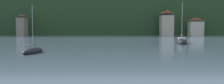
{
  "coord_description": "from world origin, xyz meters",
  "views": [
    {
      "loc": [
        -0.39,
        20.2,
        3.89
      ],
      "look_at": [
        0.0,
        45.13,
        2.28
      ],
      "focal_mm": 38.25,
      "sensor_mm": 36.0,
      "label": 1
    }
  ],
  "objects": [
    {
      "name": "wooded_hillside",
      "position": [
        -18.12,
        154.52,
        8.34
      ],
      "size": [
        352.0,
        44.73,
        35.65
      ],
      "color": "#264223",
      "rests_on": "ground_plane"
    },
    {
      "name": "shore_building_central",
      "position": [
        37.66,
        123.24,
        3.82
      ],
      "size": [
        6.2,
        3.9,
        7.88
      ],
      "color": "beige",
      "rests_on": "ground_plane"
    },
    {
      "name": "shore_building_west",
      "position": [
        -37.66,
        124.11,
        4.52
      ],
      "size": [
        3.48,
        5.74,
        9.3
      ],
      "color": "gray",
      "rests_on": "ground_plane"
    },
    {
      "name": "sailboat_mid_1",
      "position": [
        -11.47,
        55.26,
        0.26
      ],
      "size": [
        2.48,
        5.51,
        7.3
      ],
      "rotation": [
        0.0,
        0.0,
        1.38
      ],
      "color": "black",
      "rests_on": "ground_plane"
    },
    {
      "name": "shore_building_westcentral",
      "position": [
        25.1,
        124.26,
        5.47
      ],
      "size": [
        5.36,
        6.06,
        11.27
      ],
      "color": "#BCB29E",
      "rests_on": "ground_plane"
    },
    {
      "name": "sailboat_far_4",
      "position": [
        16.58,
        74.85,
        0.41
      ],
      "size": [
        3.97,
        7.5,
        10.01
      ],
      "rotation": [
        0.0,
        0.0,
        4.46
      ],
      "color": "black",
      "rests_on": "ground_plane"
    }
  ]
}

